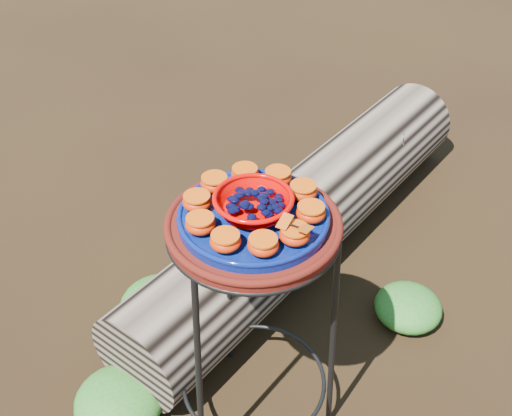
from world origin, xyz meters
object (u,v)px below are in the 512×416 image
object	(u,v)px
red_bowl	(253,205)
plant_stand	(254,333)
cobalt_plate	(253,218)
driftwood_log	(306,214)
terracotta_saucer	(253,227)

from	to	relation	value
red_bowl	plant_stand	bearing A→B (deg)	0.00
plant_stand	cobalt_plate	xyz separation A→B (m)	(0.00, 0.00, 0.39)
red_bowl	driftwood_log	world-z (taller)	red_bowl
terracotta_saucer	cobalt_plate	world-z (taller)	cobalt_plate
plant_stand	terracotta_saucer	distance (m)	0.37
plant_stand	red_bowl	xyz separation A→B (m)	(0.00, 0.00, 0.43)
terracotta_saucer	cobalt_plate	xyz separation A→B (m)	(0.00, 0.00, 0.03)
terracotta_saucer	red_bowl	world-z (taller)	red_bowl
terracotta_saucer	red_bowl	distance (m)	0.06
plant_stand	driftwood_log	world-z (taller)	plant_stand
red_bowl	driftwood_log	bearing A→B (deg)	54.94
plant_stand	terracotta_saucer	xyz separation A→B (m)	(0.00, 0.00, 0.37)
terracotta_saucer	driftwood_log	bearing A→B (deg)	54.94
terracotta_saucer	cobalt_plate	size ratio (longest dim) A/B	1.17
cobalt_plate	driftwood_log	size ratio (longest dim) A/B	0.19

